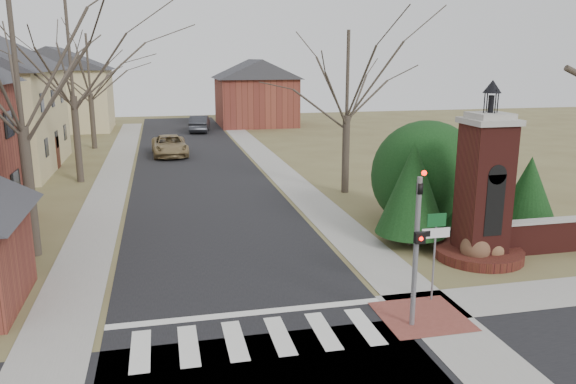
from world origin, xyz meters
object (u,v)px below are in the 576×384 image
object	(u,v)px
brick_gate_monument	(483,201)
pickup_truck	(170,146)
traffic_signal_pole	(417,236)
sign_post	(435,239)
distant_car	(200,124)

from	to	relation	value
brick_gate_monument	pickup_truck	distance (m)	27.33
traffic_signal_pole	sign_post	world-z (taller)	traffic_signal_pole
traffic_signal_pole	distant_car	distance (m)	43.08
traffic_signal_pole	sign_post	size ratio (longest dim) A/B	1.64
pickup_truck	distant_car	size ratio (longest dim) A/B	1.10
traffic_signal_pole	distant_car	world-z (taller)	traffic_signal_pole
sign_post	distant_car	xyz separation A→B (m)	(-3.99, 41.55, -1.13)
brick_gate_monument	pickup_truck	size ratio (longest dim) A/B	1.19
pickup_truck	distant_car	distance (m)	13.77
sign_post	pickup_truck	size ratio (longest dim) A/B	0.50
traffic_signal_pole	distant_car	size ratio (longest dim) A/B	0.91
traffic_signal_pole	brick_gate_monument	world-z (taller)	brick_gate_monument
brick_gate_monument	distant_car	xyz separation A→B (m)	(-7.40, 38.54, -1.35)
brick_gate_monument	pickup_truck	world-z (taller)	brick_gate_monument
sign_post	distant_car	distance (m)	41.75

